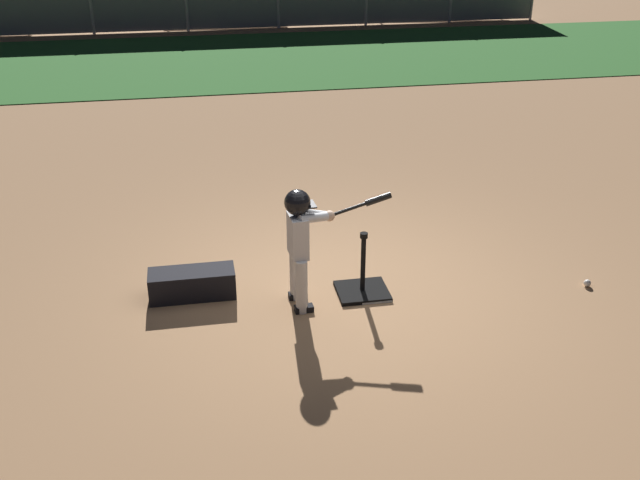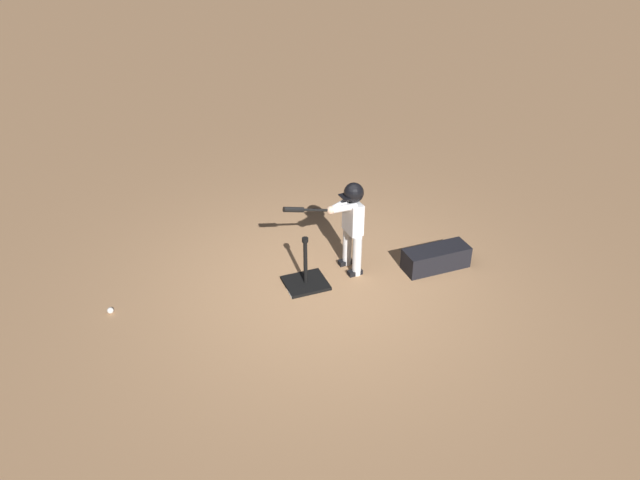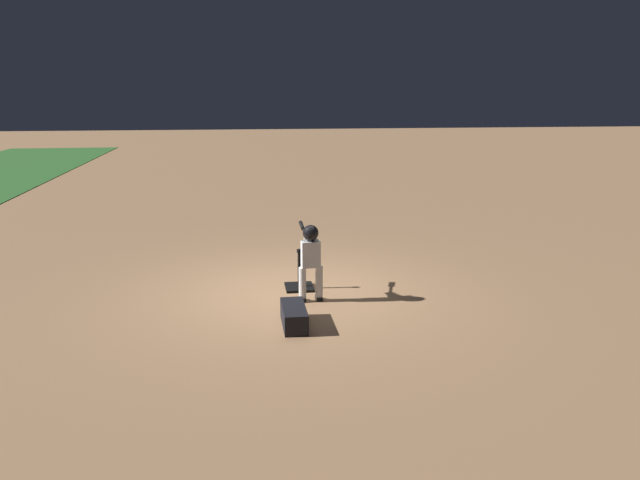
% 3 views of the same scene
% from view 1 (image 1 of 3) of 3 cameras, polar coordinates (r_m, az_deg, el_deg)
% --- Properties ---
extents(ground_plane, '(90.00, 90.00, 0.00)m').
position_cam_1_polar(ground_plane, '(7.57, 1.71, -3.70)').
color(ground_plane, '#AD7F56').
extents(grass_outfield_strip, '(56.00, 5.91, 0.02)m').
position_cam_1_polar(grass_outfield_strip, '(17.45, -5.62, 13.55)').
color(grass_outfield_strip, '#33702D').
rests_on(grass_outfield_strip, ground_plane).
extents(home_plate, '(0.45, 0.45, 0.02)m').
position_cam_1_polar(home_plate, '(7.49, 3.50, -3.99)').
color(home_plate, white).
rests_on(home_plate, ground_plane).
extents(batting_tee, '(0.51, 0.45, 0.66)m').
position_cam_1_polar(batting_tee, '(7.46, 3.25, -3.55)').
color(batting_tee, black).
rests_on(batting_tee, ground_plane).
extents(batter_child, '(1.02, 0.38, 1.20)m').
position_cam_1_polar(batter_child, '(6.94, -1.43, 0.49)').
color(batter_child, silver).
rests_on(batter_child, ground_plane).
extents(baseball, '(0.07, 0.07, 0.07)m').
position_cam_1_polar(baseball, '(8.06, 19.70, -3.11)').
color(baseball, white).
rests_on(baseball, ground_plane).
extents(bleachers_left_center, '(3.46, 2.07, 0.89)m').
position_cam_1_polar(bleachers_left_center, '(22.51, -7.20, 17.40)').
color(bleachers_left_center, gray).
rests_on(bleachers_left_center, ground_plane).
extents(equipment_bag, '(0.84, 0.32, 0.28)m').
position_cam_1_polar(equipment_bag, '(7.47, -9.71, -3.29)').
color(equipment_bag, black).
rests_on(equipment_bag, ground_plane).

